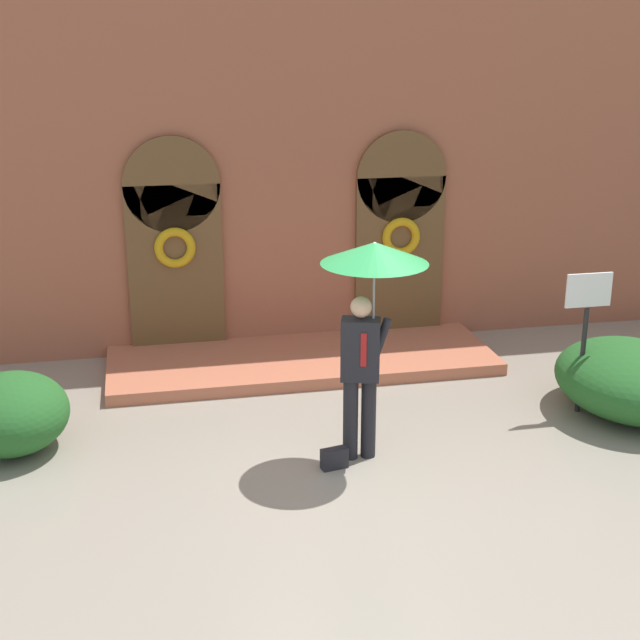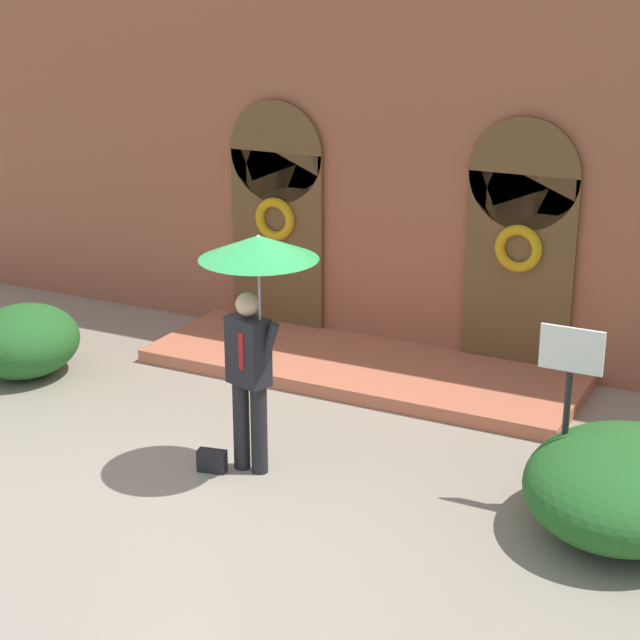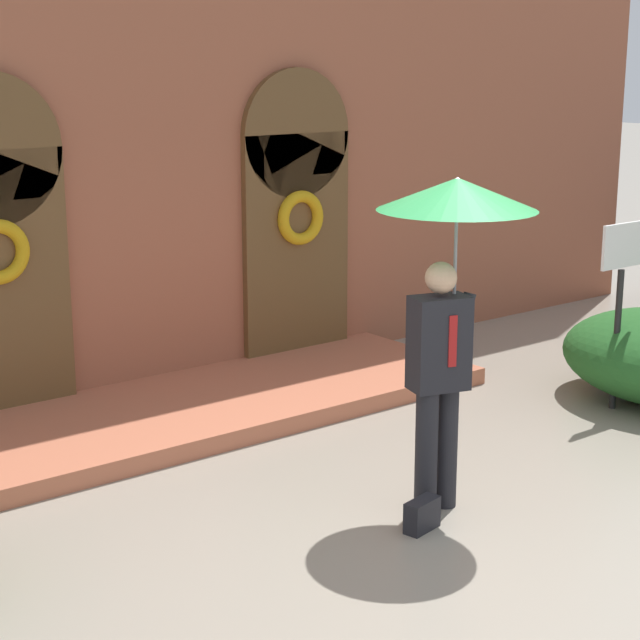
% 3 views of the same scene
% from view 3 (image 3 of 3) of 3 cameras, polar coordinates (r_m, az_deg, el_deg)
% --- Properties ---
extents(ground_plane, '(80.00, 80.00, 0.00)m').
position_cam_3_polar(ground_plane, '(7.58, 7.08, -10.80)').
color(ground_plane, gray).
extents(building_facade, '(14.00, 2.30, 5.60)m').
position_cam_3_polar(building_facade, '(10.24, -9.44, 11.04)').
color(building_facade, '#9E563D').
rests_on(building_facade, ground).
extents(person_with_umbrella, '(1.10, 1.10, 2.36)m').
position_cam_3_polar(person_with_umbrella, '(7.33, 7.07, 4.05)').
color(person_with_umbrella, black).
rests_on(person_with_umbrella, ground).
extents(handbag, '(0.30, 0.17, 0.22)m').
position_cam_3_polar(handbag, '(7.44, 5.47, -10.31)').
color(handbag, black).
rests_on(handbag, ground).
extents(sign_post, '(0.56, 0.06, 1.72)m').
position_cam_3_polar(sign_post, '(9.95, 15.72, 1.82)').
color(sign_post, black).
rests_on(sign_post, ground).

